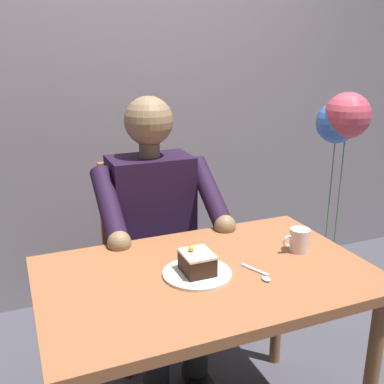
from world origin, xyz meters
The scene contains 9 objects.
cafe_rear_panel centered at (0.00, -1.28, 1.50)m, with size 6.40×0.12×3.00m, color gray.
dining_table centered at (0.00, 0.00, 0.62)m, with size 1.10×0.69×0.70m.
chair centered at (0.00, -0.70, 0.50)m, with size 0.42×0.42×0.91m.
seated_person centered at (0.00, -0.53, 0.64)m, with size 0.53×0.58×1.22m.
dessert_plate centered at (0.04, 0.01, 0.71)m, with size 0.23×0.23×0.01m, color white.
cake_slice centered at (0.04, 0.01, 0.75)m, with size 0.10×0.11×0.09m.
coffee_cup centered at (-0.38, -0.02, 0.75)m, with size 0.11×0.07×0.09m.
dessert_spoon centered at (-0.15, 0.09, 0.71)m, with size 0.05×0.14×0.01m.
balloon_display centered at (-0.95, -0.50, 0.95)m, with size 0.24×0.25×1.22m.
Camera 1 is at (0.56, 1.22, 1.41)m, focal length 42.14 mm.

